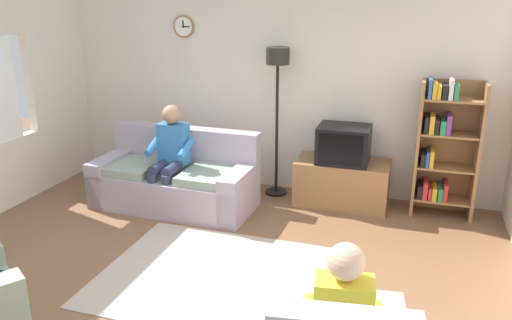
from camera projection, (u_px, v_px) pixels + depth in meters
The scene contains 10 objects.
ground_plane at pixel (193, 287), 4.44m from camera, with size 12.00×12.00×0.00m, color brown.
back_wall_assembly at pixel (275, 85), 6.42m from camera, with size 6.20×0.17×2.70m.
couch at pixel (176, 181), 6.07m from camera, with size 1.92×0.93×0.90m.
tv_stand at pixel (342, 183), 6.11m from camera, with size 1.10×0.56×0.55m.
tv at pixel (344, 144), 5.94m from camera, with size 0.60×0.49×0.44m.
bookshelf at pixel (443, 146), 5.69m from camera, with size 0.68×0.36×1.58m.
floor_lamp at pixel (277, 81), 6.08m from camera, with size 0.28×0.28×1.85m.
area_rug at pixel (223, 277), 4.58m from camera, with size 2.20×1.70×0.01m, color #AD9E8E.
person_on_couch at pixel (170, 153), 5.85m from camera, with size 0.52×0.54×1.24m.
person_in_right_armchair at pixel (342, 314), 3.05m from camera, with size 0.55×0.57×1.12m.
Camera 1 is at (1.70, -3.52, 2.44)m, focal length 35.48 mm.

